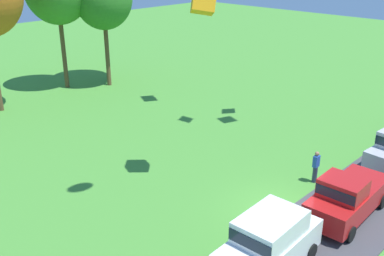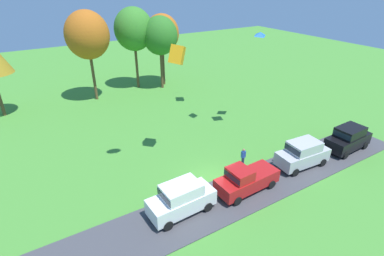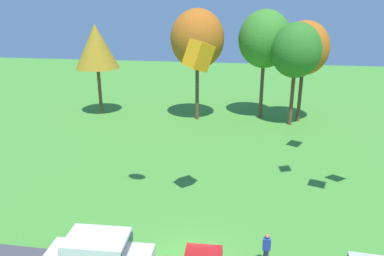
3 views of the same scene
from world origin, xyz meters
The scene contains 13 objects.
ground_plane centered at (0.00, 0.00, 0.00)m, with size 120.00×120.00×0.00m, color #478E33.
pavement_strip centered at (0.00, -2.31, 0.03)m, with size 36.00×4.40×0.06m, color #424247.
car_suv_far_end centered at (-3.80, -1.86, 1.30)m, with size 4.67×2.19×2.28m.
car_pickup_near_entrance centered at (1.39, -2.31, 1.11)m, with size 5.06×2.19×2.14m.
car_suv_by_flagpole centered at (7.74, -2.21, 1.30)m, with size 4.72×2.31×2.28m.
car_suv_mid_row centered at (13.46, -2.59, 1.30)m, with size 4.66×2.17×2.28m.
person_beside_suv centered at (3.44, 0.34, 0.88)m, with size 0.36×0.24×1.71m.
tree_center_back centered at (-2.86, 22.50, 8.20)m, with size 5.27×5.27×11.12m.
tree_far_left centered at (3.70, 24.16, 8.13)m, with size 5.23×5.23×11.03m.
tree_lone_near centered at (6.58, 22.08, 7.33)m, with size 4.71×4.71×9.95m.
tree_left_of_center centered at (7.50, 23.39, 7.39)m, with size 4.75×4.75×10.04m.
kite_diamond_over_trees centered at (9.99, 6.56, 9.49)m, with size 1.10×0.81×0.37m, color blue.
kite_box_topmost centered at (-0.35, 4.64, 9.14)m, with size 0.99×0.99×1.39m, color orange.
Camera 2 is at (-11.37, -15.67, 14.57)m, focal length 28.00 mm.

